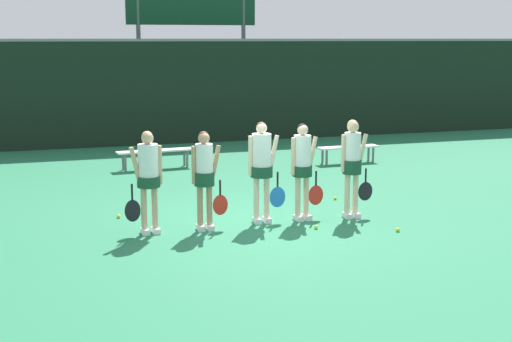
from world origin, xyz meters
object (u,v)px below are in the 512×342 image
bench_courtside (348,149)px  player_3 (303,164)px  tennis_ball_2 (316,227)px  tennis_ball_3 (119,216)px  player_2 (262,163)px  scoreboard (192,8)px  tennis_ball_0 (398,230)px  player_1 (205,173)px  player_4 (353,160)px  tennis_ball_4 (335,198)px  player_0 (148,173)px  tennis_ball_1 (143,212)px  bench_far (155,153)px

bench_courtside → player_3: size_ratio=0.95×
tennis_ball_2 → tennis_ball_3: size_ratio=0.92×
player_2 → tennis_ball_3: (-2.38, 1.08, -1.03)m
scoreboard → tennis_ball_0: size_ratio=77.49×
player_1 → player_4: 2.74m
tennis_ball_4 → player_0: bearing=-161.5°
bench_courtside → player_1: 7.41m
scoreboard → player_3: size_ratio=3.08×
tennis_ball_4 → player_3: bearing=-133.8°
scoreboard → tennis_ball_1: size_ratio=78.43×
tennis_ball_2 → tennis_ball_3: (-3.12, 1.80, 0.00)m
player_0 → scoreboard: bearing=69.7°
player_1 → player_4: player_4 is taller
player_0 → tennis_ball_2: 2.99m
scoreboard → player_0: (-3.48, -11.68, -3.16)m
tennis_ball_1 → tennis_ball_4: size_ratio=1.05×
tennis_ball_3 → scoreboard: bearing=69.9°
tennis_ball_0 → player_2: bearing=146.6°
bench_courtside → tennis_ball_0: size_ratio=23.97×
bench_courtside → player_0: (-6.11, -5.22, 0.65)m
scoreboard → player_2: size_ratio=2.99×
player_0 → player_4: bearing=-4.8°
player_1 → tennis_ball_0: player_1 is taller
bench_far → tennis_ball_2: (1.59, -6.57, -0.37)m
scoreboard → bench_far: scoreboard is taller
scoreboard → player_2: (-1.46, -11.59, -3.12)m
player_4 → tennis_ball_3: size_ratio=25.15×
tennis_ball_1 → tennis_ball_2: (2.65, -1.99, -0.00)m
scoreboard → bench_far: bearing=-112.0°
player_3 → player_1: bearing=177.2°
bench_courtside → tennis_ball_0: bench_courtside is taller
player_3 → tennis_ball_3: player_3 is taller
player_1 → tennis_ball_4: player_1 is taller
bench_courtside → player_0: 8.06m
tennis_ball_1 → bench_far: bearing=77.0°
player_0 → player_3: bearing=-2.7°
bench_far → tennis_ball_1: (-1.06, -4.58, -0.37)m
scoreboard → tennis_ball_4: (0.52, -10.34, -4.15)m
tennis_ball_3 → player_1: bearing=-43.5°
player_0 → tennis_ball_0: (4.00, -1.22, -0.99)m
tennis_ball_1 → tennis_ball_0: bearing=-33.5°
bench_far → player_1: player_1 is taller
bench_far → player_4: (2.51, -6.02, 0.65)m
player_0 → tennis_ball_4: bearing=14.8°
player_3 → tennis_ball_4: player_3 is taller
tennis_ball_0 → player_3: bearing=134.3°
player_4 → tennis_ball_2: bearing=-148.0°
scoreboard → bench_far: (-2.31, -5.73, -3.77)m
player_1 → player_4: (2.73, -0.00, 0.07)m
player_3 → tennis_ball_0: size_ratio=25.19×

